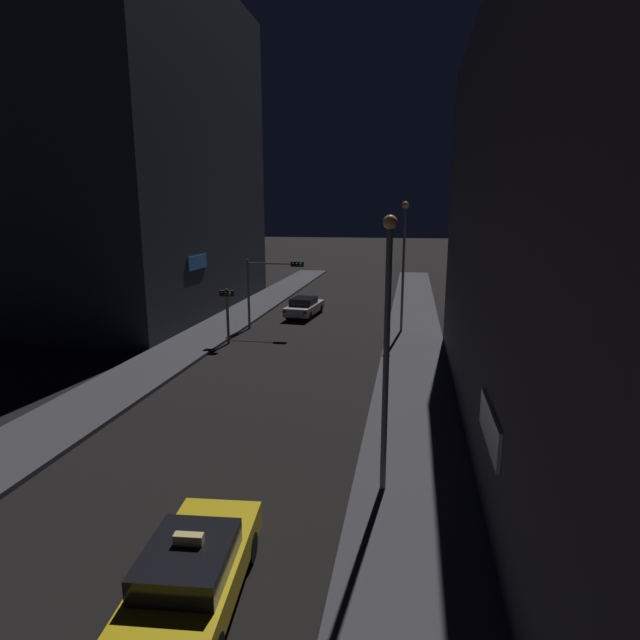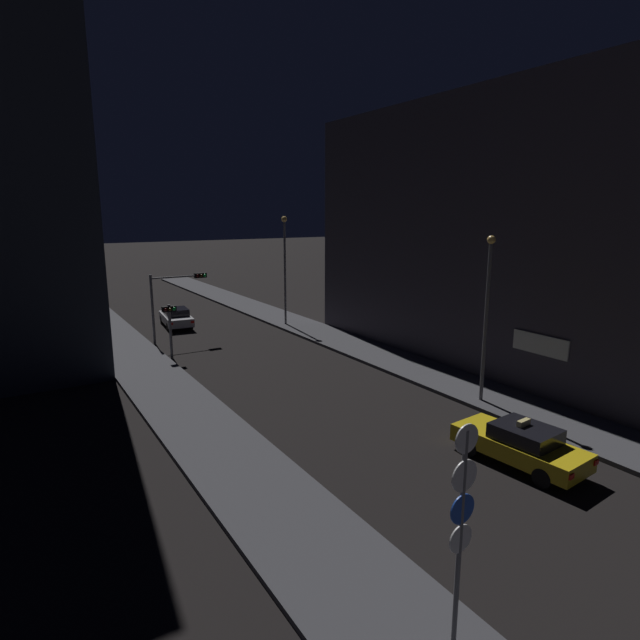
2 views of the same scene
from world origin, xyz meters
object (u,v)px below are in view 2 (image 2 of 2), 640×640
object	(u,v)px
street_lamp_far_block	(285,259)
far_car	(176,317)
street_lamp_near_block	(487,307)
taxi	(520,444)
traffic_light_overhead	(175,292)
traffic_light_left_kerb	(170,320)
sign_pole_left	(461,519)

from	to	relation	value
street_lamp_far_block	far_car	bearing A→B (deg)	150.53
street_lamp_near_block	street_lamp_far_block	size ratio (longest dim) A/B	0.92
taxi	far_car	distance (m)	27.75
traffic_light_overhead	far_car	bearing A→B (deg)	74.45
far_car	traffic_light_left_kerb	size ratio (longest dim) A/B	1.43
taxi	far_car	bearing A→B (deg)	97.57
taxi	street_lamp_far_block	xyz separation A→B (m)	(3.43, 23.50, 4.33)
far_car	sign_pole_left	bearing A→B (deg)	-97.19
traffic_light_left_kerb	taxi	bearing A→B (deg)	-71.56
sign_pole_left	far_car	bearing A→B (deg)	82.81
street_lamp_far_block	sign_pole_left	bearing A→B (deg)	-111.69
traffic_light_overhead	sign_pole_left	distance (m)	27.65
far_car	sign_pole_left	world-z (taller)	sign_pole_left
street_lamp_near_block	street_lamp_far_block	distance (m)	18.83
traffic_light_overhead	street_lamp_far_block	distance (m)	8.52
street_lamp_far_block	traffic_light_left_kerb	bearing A→B (deg)	-156.14
traffic_light_left_kerb	sign_pole_left	world-z (taller)	sign_pole_left
sign_pole_left	street_lamp_far_block	bearing A→B (deg)	68.31
traffic_light_overhead	traffic_light_left_kerb	xyz separation A→B (m)	(-1.49, -3.88, -0.99)
far_car	street_lamp_near_block	size ratio (longest dim) A/B	0.63
taxi	traffic_light_left_kerb	size ratio (longest dim) A/B	1.43
far_car	traffic_light_overhead	distance (m)	5.31
taxi	traffic_light_overhead	bearing A→B (deg)	102.00
traffic_light_left_kerb	street_lamp_far_block	distance (m)	11.08
sign_pole_left	street_lamp_near_block	size ratio (longest dim) A/B	0.64
traffic_light_left_kerb	street_lamp_near_block	distance (m)	17.59
sign_pole_left	street_lamp_near_block	distance (m)	14.43
traffic_light_overhead	sign_pole_left	xyz separation A→B (m)	(-2.79, -27.50, -0.39)
taxi	traffic_light_left_kerb	xyz separation A→B (m)	(-6.39, 19.16, 1.60)
taxi	traffic_light_overhead	size ratio (longest dim) A/B	1.01
far_car	street_lamp_far_block	xyz separation A→B (m)	(7.09, -4.01, 4.33)
traffic_light_overhead	street_lamp_far_block	size ratio (longest dim) A/B	0.57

